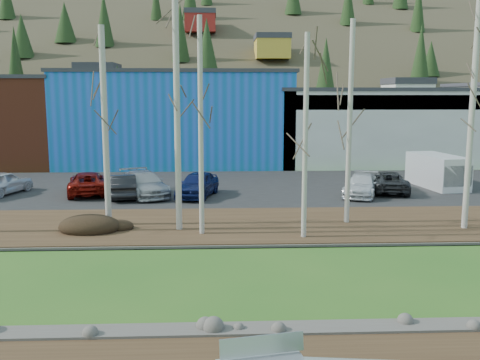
{
  "coord_description": "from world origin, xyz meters",
  "views": [
    {
      "loc": [
        -2.5,
        -10.4,
        6.3
      ],
      "look_at": [
        -1.45,
        13.07,
        2.5
      ],
      "focal_mm": 40.0,
      "sensor_mm": 36.0,
      "label": 1
    }
  ],
  "objects_px": {
    "car_1": "(123,186)",
    "car_5": "(388,182)",
    "car_2": "(88,183)",
    "bench_intact": "(261,360)",
    "van_white": "(439,171)",
    "car_0": "(2,183)",
    "car_6": "(362,185)",
    "car_3": "(144,184)",
    "car_4": "(197,184)"
  },
  "relations": [
    {
      "from": "car_4",
      "to": "van_white",
      "type": "distance_m",
      "value": 16.11
    },
    {
      "from": "car_1",
      "to": "van_white",
      "type": "xyz_separation_m",
      "value": [
        20.35,
        2.53,
        0.38
      ]
    },
    {
      "from": "car_0",
      "to": "car_3",
      "type": "relative_size",
      "value": 0.84
    },
    {
      "from": "car_1",
      "to": "car_3",
      "type": "height_order",
      "value": "car_3"
    },
    {
      "from": "car_0",
      "to": "car_1",
      "type": "relative_size",
      "value": 1.02
    },
    {
      "from": "car_3",
      "to": "car_5",
      "type": "distance_m",
      "value": 15.28
    },
    {
      "from": "bench_intact",
      "to": "van_white",
      "type": "distance_m",
      "value": 27.19
    },
    {
      "from": "car_0",
      "to": "car_1",
      "type": "xyz_separation_m",
      "value": [
        7.65,
        -1.25,
        -0.04
      ]
    },
    {
      "from": "bench_intact",
      "to": "car_3",
      "type": "relative_size",
      "value": 0.39
    },
    {
      "from": "car_1",
      "to": "car_2",
      "type": "distance_m",
      "value": 2.64
    },
    {
      "from": "car_0",
      "to": "car_6",
      "type": "xyz_separation_m",
      "value": [
        22.1,
        -1.39,
        -0.08
      ]
    },
    {
      "from": "car_4",
      "to": "car_6",
      "type": "bearing_deg",
      "value": 14.94
    },
    {
      "from": "car_1",
      "to": "car_4",
      "type": "height_order",
      "value": "car_4"
    },
    {
      "from": "car_1",
      "to": "car_5",
      "type": "xyz_separation_m",
      "value": [
        16.46,
        1.04,
        -0.03
      ]
    },
    {
      "from": "bench_intact",
      "to": "car_3",
      "type": "xyz_separation_m",
      "value": [
        -5.37,
        21.28,
        0.4
      ]
    },
    {
      "from": "car_0",
      "to": "car_4",
      "type": "relative_size",
      "value": 0.97
    },
    {
      "from": "van_white",
      "to": "car_1",
      "type": "bearing_deg",
      "value": 179.27
    },
    {
      "from": "car_6",
      "to": "van_white",
      "type": "distance_m",
      "value": 6.48
    },
    {
      "from": "car_5",
      "to": "car_2",
      "type": "bearing_deg",
      "value": 9.85
    },
    {
      "from": "car_0",
      "to": "car_6",
      "type": "relative_size",
      "value": 0.95
    },
    {
      "from": "car_4",
      "to": "car_3",
      "type": "bearing_deg",
      "value": -171.91
    },
    {
      "from": "car_1",
      "to": "bench_intact",
      "type": "bearing_deg",
      "value": 97.25
    },
    {
      "from": "bench_intact",
      "to": "car_5",
      "type": "relative_size",
      "value": 0.42
    },
    {
      "from": "car_2",
      "to": "car_4",
      "type": "distance_m",
      "value": 6.92
    },
    {
      "from": "car_1",
      "to": "car_5",
      "type": "bearing_deg",
      "value": 173.42
    },
    {
      "from": "car_6",
      "to": "van_white",
      "type": "height_order",
      "value": "van_white"
    },
    {
      "from": "van_white",
      "to": "car_3",
      "type": "bearing_deg",
      "value": 178.57
    },
    {
      "from": "car_0",
      "to": "car_3",
      "type": "bearing_deg",
      "value": -168.2
    },
    {
      "from": "car_0",
      "to": "car_5",
      "type": "bearing_deg",
      "value": -163.13
    },
    {
      "from": "bench_intact",
      "to": "van_white",
      "type": "relative_size",
      "value": 0.39
    },
    {
      "from": "bench_intact",
      "to": "car_5",
      "type": "bearing_deg",
      "value": 54.97
    },
    {
      "from": "car_0",
      "to": "car_4",
      "type": "xyz_separation_m",
      "value": [
        12.1,
        -1.29,
        0.02
      ]
    },
    {
      "from": "car_2",
      "to": "car_4",
      "type": "relative_size",
      "value": 1.12
    },
    {
      "from": "bench_intact",
      "to": "car_6",
      "type": "relative_size",
      "value": 0.45
    },
    {
      "from": "car_5",
      "to": "car_6",
      "type": "relative_size",
      "value": 1.05
    },
    {
      "from": "car_1",
      "to": "car_4",
      "type": "relative_size",
      "value": 0.95
    },
    {
      "from": "car_1",
      "to": "car_2",
      "type": "xyz_separation_m",
      "value": [
        -2.36,
        1.18,
        -0.0
      ]
    },
    {
      "from": "bench_intact",
      "to": "car_0",
      "type": "relative_size",
      "value": 0.47
    },
    {
      "from": "car_6",
      "to": "van_white",
      "type": "bearing_deg",
      "value": 47.04
    },
    {
      "from": "car_1",
      "to": "car_4",
      "type": "bearing_deg",
      "value": 169.32
    },
    {
      "from": "bench_intact",
      "to": "car_0",
      "type": "height_order",
      "value": "car_0"
    },
    {
      "from": "car_5",
      "to": "car_1",
      "type": "bearing_deg",
      "value": 13.91
    },
    {
      "from": "car_5",
      "to": "car_6",
      "type": "bearing_deg",
      "value": 40.66
    },
    {
      "from": "car_1",
      "to": "van_white",
      "type": "bearing_deg",
      "value": 176.9
    },
    {
      "from": "bench_intact",
      "to": "car_3",
      "type": "distance_m",
      "value": 21.95
    },
    {
      "from": "car_1",
      "to": "car_3",
      "type": "bearing_deg",
      "value": -172.22
    },
    {
      "from": "car_0",
      "to": "car_6",
      "type": "distance_m",
      "value": 22.14
    },
    {
      "from": "car_5",
      "to": "bench_intact",
      "type": "bearing_deg",
      "value": 76.02
    },
    {
      "from": "car_2",
      "to": "car_3",
      "type": "distance_m",
      "value": 3.64
    },
    {
      "from": "bench_intact",
      "to": "van_white",
      "type": "bearing_deg",
      "value": 48.78
    }
  ]
}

